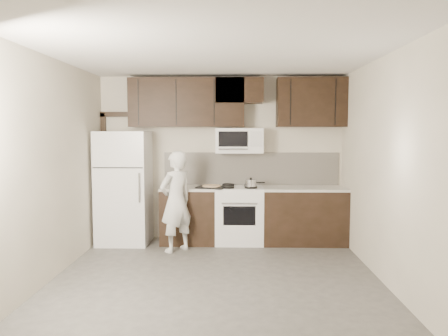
{
  "coord_description": "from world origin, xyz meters",
  "views": [
    {
      "loc": [
        0.23,
        -5.02,
        1.81
      ],
      "look_at": [
        0.08,
        0.9,
        1.3
      ],
      "focal_mm": 35.0,
      "sensor_mm": 36.0,
      "label": 1
    }
  ],
  "objects_px": {
    "stove": "(239,214)",
    "person": "(176,201)",
    "microwave": "(239,141)",
    "refrigerator": "(124,188)"
  },
  "relations": [
    {
      "from": "stove",
      "to": "person",
      "type": "xyz_separation_m",
      "value": [
        -0.95,
        -0.52,
        0.3
      ]
    },
    {
      "from": "stove",
      "to": "microwave",
      "type": "height_order",
      "value": "microwave"
    },
    {
      "from": "microwave",
      "to": "person",
      "type": "xyz_separation_m",
      "value": [
        -0.95,
        -0.64,
        -0.89
      ]
    },
    {
      "from": "stove",
      "to": "refrigerator",
      "type": "relative_size",
      "value": 0.52
    },
    {
      "from": "microwave",
      "to": "person",
      "type": "bearing_deg",
      "value": -145.96
    },
    {
      "from": "person",
      "to": "refrigerator",
      "type": "bearing_deg",
      "value": -72.65
    },
    {
      "from": "refrigerator",
      "to": "person",
      "type": "height_order",
      "value": "refrigerator"
    },
    {
      "from": "microwave",
      "to": "person",
      "type": "relative_size",
      "value": 0.5
    },
    {
      "from": "stove",
      "to": "microwave",
      "type": "relative_size",
      "value": 1.24
    },
    {
      "from": "microwave",
      "to": "stove",
      "type": "bearing_deg",
      "value": -89.9
    }
  ]
}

